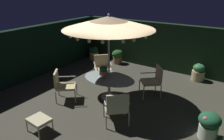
{
  "coord_description": "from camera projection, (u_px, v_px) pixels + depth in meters",
  "views": [
    {
      "loc": [
        3.59,
        -5.29,
        3.49
      ],
      "look_at": [
        -0.08,
        0.17,
        0.92
      ],
      "focal_mm": 35.08,
      "sensor_mm": 36.0,
      "label": 1
    }
  ],
  "objects": [
    {
      "name": "potted_plant_front_corner",
      "position": [
        198.0,
        72.0,
        8.49
      ],
      "size": [
        0.49,
        0.49,
        0.66
      ],
      "color": "tan",
      "rests_on": "ground_plane"
    },
    {
      "name": "hedge_backdrop_rear",
      "position": [
        156.0,
        45.0,
        9.62
      ],
      "size": [
        7.63,
        0.3,
        2.0
      ],
      "primitive_type": "cube",
      "color": "black",
      "rests_on": "ground_plane"
    },
    {
      "name": "patio_chair_east",
      "position": [
        103.0,
        66.0,
        8.41
      ],
      "size": [
        0.87,
        0.87,
        0.98
      ],
      "color": "#B4B3AA",
      "rests_on": "ground_plane"
    },
    {
      "name": "patio_chair_southeast",
      "position": [
        62.0,
        84.0,
        6.95
      ],
      "size": [
        0.85,
        0.85,
        0.98
      ],
      "color": "#B4B2AA",
      "rests_on": "ground_plane"
    },
    {
      "name": "potted_plant_back_left",
      "position": [
        94.0,
        53.0,
        10.89
      ],
      "size": [
        0.45,
        0.45,
        0.64
      ],
      "color": "tan",
      "rests_on": "ground_plane"
    },
    {
      "name": "potted_plant_back_center",
      "position": [
        118.0,
        56.0,
        10.34
      ],
      "size": [
        0.51,
        0.51,
        0.64
      ],
      "color": "#8C6344",
      "rests_on": "ground_plane"
    },
    {
      "name": "hedge_backdrop_left",
      "position": [
        35.0,
        51.0,
        8.76
      ],
      "size": [
        0.3,
        7.44,
        2.0
      ],
      "primitive_type": "cube",
      "color": "black",
      "rests_on": "ground_plane"
    },
    {
      "name": "potted_plant_right_far",
      "position": [
        209.0,
        125.0,
        5.23
      ],
      "size": [
        0.52,
        0.52,
        0.68
      ],
      "color": "beige",
      "rests_on": "ground_plane"
    },
    {
      "name": "patio_chair_north",
      "position": [
        117.0,
        106.0,
        5.69
      ],
      "size": [
        0.87,
        0.87,
        0.96
      ],
      "color": "#B9B4A3",
      "rests_on": "ground_plane"
    },
    {
      "name": "ground_plane",
      "position": [
        111.0,
        98.0,
        7.22
      ],
      "size": [
        7.63,
        7.44,
        0.02
      ],
      "primitive_type": "cube",
      "color": "#3C3A2F"
    },
    {
      "name": "patio_umbrella",
      "position": [
        109.0,
        23.0,
        6.37
      ],
      "size": [
        2.75,
        2.75,
        2.73
      ],
      "color": "#B5B2A9",
      "rests_on": "ground_plane"
    },
    {
      "name": "patio_dining_table",
      "position": [
        109.0,
        81.0,
        7.04
      ],
      "size": [
        1.76,
        1.18,
        0.71
      ],
      "color": "#B9ADA3",
      "rests_on": "ground_plane"
    },
    {
      "name": "ottoman_footrest",
      "position": [
        39.0,
        120.0,
        5.47
      ],
      "size": [
        0.57,
        0.48,
        0.38
      ],
      "color": "#B6AEA3",
      "rests_on": "ground_plane"
    },
    {
      "name": "centerpiece_planter",
      "position": [
        104.0,
        71.0,
        6.9
      ],
      "size": [
        0.27,
        0.27,
        0.43
      ],
      "color": "#AC6440",
      "rests_on": "patio_dining_table"
    },
    {
      "name": "patio_chair_northeast",
      "position": [
        154.0,
        79.0,
        7.23
      ],
      "size": [
        0.83,
        0.83,
        1.01
      ],
      "color": "#B5AEA8",
      "rests_on": "ground_plane"
    }
  ]
}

